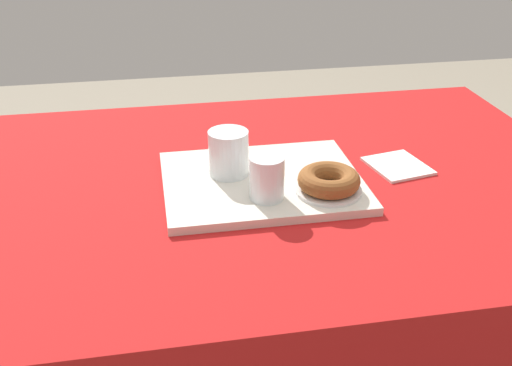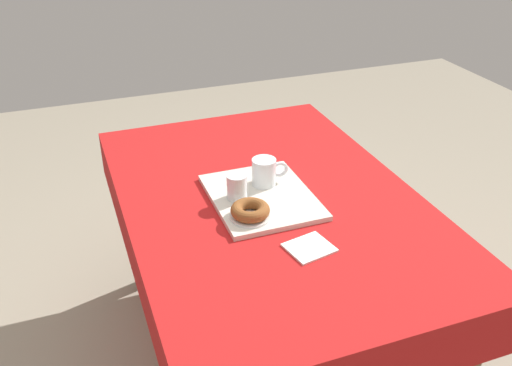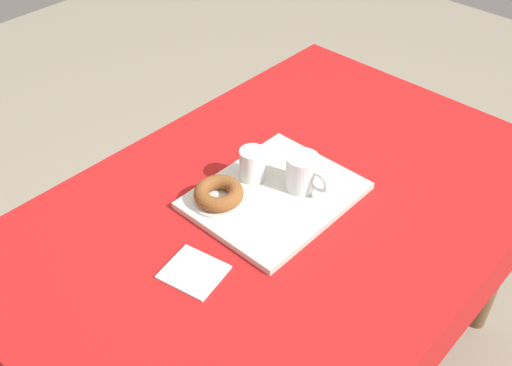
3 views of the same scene
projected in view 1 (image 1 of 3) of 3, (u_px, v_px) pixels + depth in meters
dining_table at (256, 217)px, 1.31m from camera, size 1.39×0.93×0.73m
serving_tray at (262, 182)px, 1.23m from camera, size 0.39×0.32×0.02m
tea_mug_left at (228, 153)px, 1.23m from camera, size 0.08×0.12×0.09m
water_glass_near at (266, 180)px, 1.14m from camera, size 0.07×0.07×0.08m
donut_plate_left at (328, 190)px, 1.18m from camera, size 0.13×0.13×0.01m
sugar_donut_left at (329, 180)px, 1.17m from camera, size 0.12×0.12×0.04m
paper_napkin at (398, 166)px, 1.31m from camera, size 0.13×0.14×0.01m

